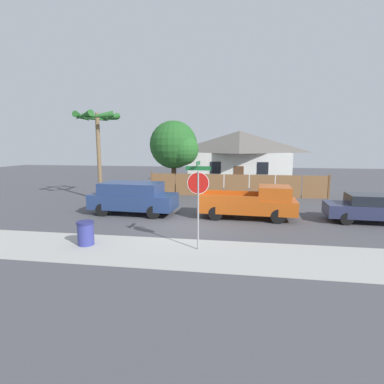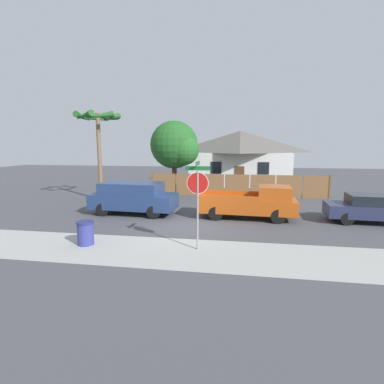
{
  "view_description": "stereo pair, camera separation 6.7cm",
  "coord_description": "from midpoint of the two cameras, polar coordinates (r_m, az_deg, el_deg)",
  "views": [
    {
      "loc": [
        2.44,
        -13.88,
        3.89
      ],
      "look_at": [
        0.14,
        0.54,
        1.6
      ],
      "focal_mm": 28.0,
      "sensor_mm": 36.0,
      "label": 1
    },
    {
      "loc": [
        2.5,
        -13.87,
        3.89
      ],
      "look_at": [
        0.14,
        0.54,
        1.6
      ],
      "focal_mm": 28.0,
      "sensor_mm": 36.0,
      "label": 2
    }
  ],
  "objects": [
    {
      "name": "parked_sedan",
      "position": [
        17.6,
        30.97,
        -2.69
      ],
      "size": [
        4.56,
        1.97,
        1.44
      ],
      "rotation": [
        0.0,
        0.0,
        -0.05
      ],
      "color": "#282D4C",
      "rests_on": "ground"
    },
    {
      "name": "trash_bin",
      "position": [
        12.57,
        -19.74,
        -7.37
      ],
      "size": [
        0.67,
        0.67,
        0.94
      ],
      "color": "navy",
      "rests_on": "ground"
    },
    {
      "name": "wooden_fence",
      "position": [
        23.07,
        8.38,
        1.24
      ],
      "size": [
        13.48,
        0.12,
        1.79
      ],
      "color": "brown",
      "rests_on": "ground"
    },
    {
      "name": "orange_pickup",
      "position": [
        16.28,
        11.24,
        -2.01
      ],
      "size": [
        5.17,
        2.18,
        1.78
      ],
      "rotation": [
        0.0,
        0.0,
        -0.05
      ],
      "color": "#B74C14",
      "rests_on": "ground"
    },
    {
      "name": "house",
      "position": [
        31.24,
        8.9,
        6.74
      ],
      "size": [
        10.23,
        7.81,
        5.33
      ],
      "color": "white",
      "rests_on": "ground"
    },
    {
      "name": "sidewalk_strip",
      "position": [
        11.26,
        -4.29,
        -11.3
      ],
      "size": [
        36.0,
        3.2,
        0.01
      ],
      "color": "#A3A39E",
      "rests_on": "ground"
    },
    {
      "name": "ground_plane",
      "position": [
        14.62,
        -1.03,
        -6.52
      ],
      "size": [
        80.0,
        80.0,
        0.0
      ],
      "primitive_type": "plane",
      "color": "#47474C"
    },
    {
      "name": "stop_sign",
      "position": [
        10.95,
        1.0,
        0.38
      ],
      "size": [
        0.93,
        0.84,
        3.32
      ],
      "rotation": [
        0.0,
        0.0,
        -0.01
      ],
      "color": "gray",
      "rests_on": "ground"
    },
    {
      "name": "oak_tree",
      "position": [
        24.3,
        -3.23,
        8.76
      ],
      "size": [
        4.02,
        3.83,
        5.84
      ],
      "color": "brown",
      "rests_on": "ground"
    },
    {
      "name": "palm_tree",
      "position": [
        22.11,
        -17.65,
        12.18
      ],
      "size": [
        3.01,
        3.23,
        6.15
      ],
      "color": "brown",
      "rests_on": "ground"
    },
    {
      "name": "red_suv",
      "position": [
        17.32,
        -11.25,
        -0.95
      ],
      "size": [
        4.89,
        2.27,
        1.8
      ],
      "rotation": [
        0.0,
        0.0,
        -0.05
      ],
      "color": "navy",
      "rests_on": "ground"
    }
  ]
}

